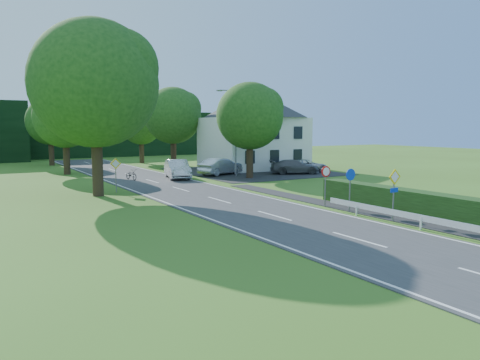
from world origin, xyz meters
TOP-DOWN VIEW (x-y plane):
  - road at (0.00, 20.00)m, footprint 7.00×80.00m
  - parking_pad at (12.00, 33.00)m, footprint 14.00×16.00m
  - line_edge_left at (-3.25, 20.00)m, footprint 0.12×80.00m
  - line_edge_right at (3.25, 20.00)m, footprint 0.12×80.00m
  - line_centre at (0.00, 20.00)m, footprint 0.12×80.00m
  - tree_main at (-6.00, 24.00)m, footprint 9.40×9.40m
  - tree_left_far at (-5.00, 40.00)m, footprint 7.00×7.00m
  - tree_right_far at (7.00, 42.00)m, footprint 7.40×7.40m
  - tree_left_back at (-4.50, 52.00)m, footprint 6.60×6.60m
  - tree_right_back at (6.00, 50.00)m, footprint 6.20×6.20m
  - tree_right_mid at (8.50, 28.00)m, footprint 7.00×7.00m
  - treeline_right at (8.00, 66.00)m, footprint 30.00×5.00m
  - house_white at (14.00, 36.00)m, footprint 10.60×8.40m
  - streetlight at (8.06, 30.00)m, footprint 2.03×0.18m
  - sign_priority_right at (4.30, 7.98)m, footprint 0.78×0.09m
  - sign_roundabout at (4.30, 10.98)m, footprint 0.64×0.08m
  - sign_speed_limit at (4.30, 12.97)m, footprint 0.64×0.11m
  - sign_priority_left at (-4.50, 24.98)m, footprint 0.78×0.09m
  - moving_car at (2.70, 30.89)m, footprint 2.95×5.33m
  - motorcycle at (-1.20, 31.86)m, footprint 0.92×1.85m
  - parked_car_silver_a at (7.50, 31.71)m, footprint 5.15×3.38m
  - parked_car_grey at (14.17, 28.81)m, footprint 5.15×3.76m
  - parked_car_silver_b at (16.25, 29.63)m, footprint 4.98×3.06m
  - parasol at (11.81, 35.00)m, footprint 1.97×2.00m

SIDE VIEW (x-z plane):
  - road at x=0.00m, z-range 0.00..0.04m
  - parking_pad at x=12.00m, z-range 0.00..0.04m
  - line_edge_left at x=-3.25m, z-range 0.04..0.05m
  - line_edge_right at x=3.25m, z-range 0.04..0.05m
  - line_centre at x=0.00m, z-range 0.04..0.05m
  - motorcycle at x=-1.20m, z-range 0.04..0.97m
  - parked_car_silver_b at x=16.25m, z-range 0.04..1.33m
  - parked_car_grey at x=14.17m, z-range 0.04..1.43m
  - parked_car_silver_a at x=7.50m, z-range 0.04..1.65m
  - moving_car at x=2.70m, z-range 0.04..1.71m
  - parasol at x=11.81m, z-range 0.04..1.79m
  - sign_roundabout at x=4.30m, z-range 0.49..2.86m
  - sign_priority_left at x=-4.50m, z-range 0.50..2.94m
  - sign_speed_limit at x=4.30m, z-range 0.58..2.95m
  - sign_priority_right at x=4.30m, z-range 0.50..3.09m
  - treeline_right at x=8.00m, z-range 0.00..7.00m
  - tree_right_back at x=6.00m, z-range 0.00..7.56m
  - tree_left_back at x=-4.50m, z-range 0.00..8.07m
  - tree_left_far at x=-5.00m, z-range 0.00..8.58m
  - tree_right_mid at x=8.50m, z-range 0.00..8.58m
  - house_white at x=14.00m, z-range 0.11..8.71m
  - streetlight at x=8.06m, z-range 0.46..8.46m
  - tree_right_far at x=7.00m, z-range 0.00..9.09m
  - tree_main at x=-6.00m, z-range 0.00..11.64m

